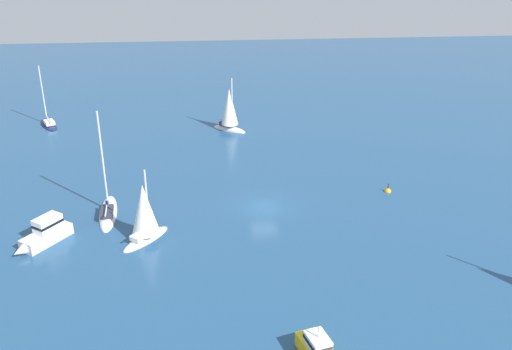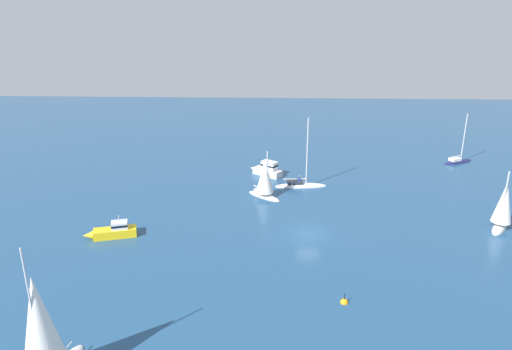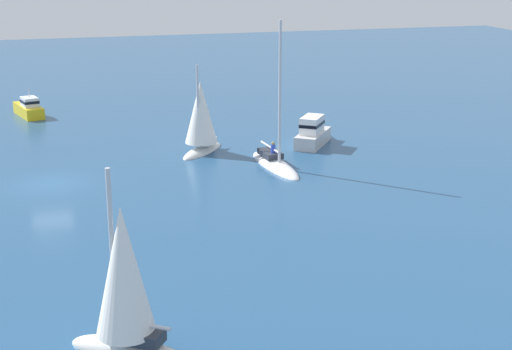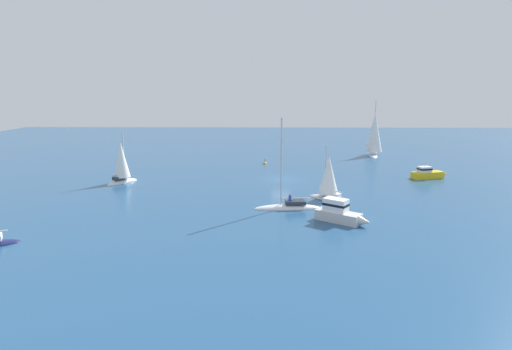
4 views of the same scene
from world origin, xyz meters
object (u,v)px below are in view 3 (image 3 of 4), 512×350
(sailboat_1, at_px, (201,121))
(ketch, at_px, (275,163))
(cabin_cruiser, at_px, (313,133))
(motor_cruiser, at_px, (28,108))
(yacht, at_px, (125,291))

(sailboat_1, distance_m, ketch, 6.74)
(ketch, height_order, cabin_cruiser, ketch)
(sailboat_1, distance_m, cabin_cruiser, 8.65)
(motor_cruiser, height_order, cabin_cruiser, motor_cruiser)
(yacht, bearing_deg, cabin_cruiser, -86.93)
(cabin_cruiser, bearing_deg, sailboat_1, 124.95)
(ketch, bearing_deg, cabin_cruiser, 131.63)
(yacht, distance_m, cabin_cruiser, 31.87)
(sailboat_1, relative_size, ketch, 0.66)
(sailboat_1, xyz_separation_m, motor_cruiser, (-16.39, -12.24, -1.65))
(sailboat_1, xyz_separation_m, ketch, (4.98, 4.02, -2.13))
(sailboat_1, relative_size, motor_cruiser, 1.17)
(ketch, xyz_separation_m, cabin_cruiser, (-4.80, 4.51, 0.70))
(sailboat_1, bearing_deg, cabin_cruiser, 128.22)
(cabin_cruiser, bearing_deg, ketch, 172.92)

